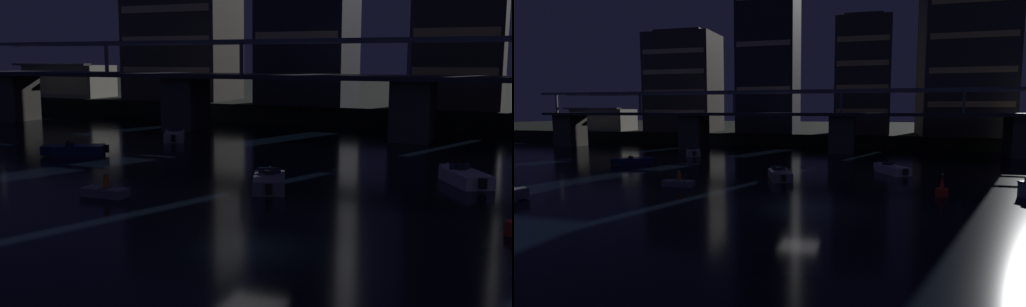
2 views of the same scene
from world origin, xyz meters
The scene contains 11 objects.
ground_plane centered at (0.00, 0.00, 0.00)m, with size 400.00×400.00×0.00m, color black.
far_riverbank centered at (0.00, 83.90, 1.10)m, with size 240.00×80.00×2.20m, color black.
river_bridge centered at (0.00, 35.90, 4.17)m, with size 102.31×6.40×9.38m.
tower_west_low centered at (-32.59, 49.76, 11.93)m, with size 13.75×8.88×19.75m.
tower_central centered at (2.49, 49.40, 12.36)m, with size 9.26×9.57×20.62m.
waterfront_pavilion centered at (-50.07, 47.81, 4.44)m, with size 12.40×7.40×4.70m.
speedboat_near_right centered at (-22.63, 16.36, 0.41)m, with size 4.83×3.69×1.16m.
speedboat_mid_left centered at (6.45, 17.11, 0.41)m, with size 3.66×4.85×1.16m.
speedboat_mid_right centered at (-3.82, 10.94, 0.41)m, with size 3.12×5.07×1.16m.
speedboat_far_left centered at (-20.32, 27.36, 0.41)m, with size 3.54×4.89×1.16m.
dinghy_with_paddler centered at (-11.34, 5.35, 0.28)m, with size 2.63×2.40×1.36m.
Camera 1 is at (9.92, -21.80, 7.56)m, focal length 43.42 mm.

